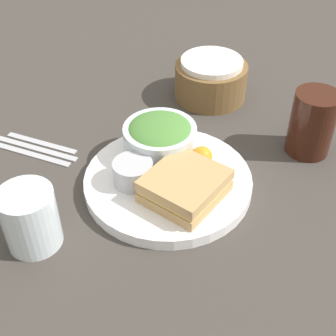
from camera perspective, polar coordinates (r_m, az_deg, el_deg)
name	(u,v)px	position (r m, az deg, el deg)	size (l,w,h in m)	color
ground_plane	(168,186)	(0.80, 0.00, -2.20)	(4.00, 4.00, 0.00)	#3D3833
plate	(168,182)	(0.80, 0.00, -1.66)	(0.28, 0.28, 0.02)	white
sandwich	(185,186)	(0.74, 2.07, -2.18)	(0.12, 0.13, 0.04)	tan
salad_bowl	(160,137)	(0.82, -0.99, 3.84)	(0.13, 0.13, 0.06)	silver
dressing_cup	(133,172)	(0.77, -4.29, -0.54)	(0.07, 0.07, 0.04)	#B7B7BC
orange_wedge	(202,157)	(0.80, 4.14, 1.38)	(0.04, 0.04, 0.04)	orange
drink_glass	(312,123)	(0.88, 17.16, 5.24)	(0.08, 0.08, 0.12)	#38190F
bread_basket	(211,79)	(1.02, 5.23, 10.73)	(0.15, 0.15, 0.09)	brown
fork	(30,154)	(0.90, -16.44, 1.70)	(0.17, 0.01, 0.01)	#B2B2B7
knife	(36,148)	(0.91, -15.80, 2.36)	(0.18, 0.01, 0.01)	#B2B2B7
spoon	(41,143)	(0.92, -15.18, 3.00)	(0.15, 0.01, 0.01)	#B2B2B7
water_glass	(30,218)	(0.71, -16.45, -5.92)	(0.08, 0.08, 0.10)	silver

